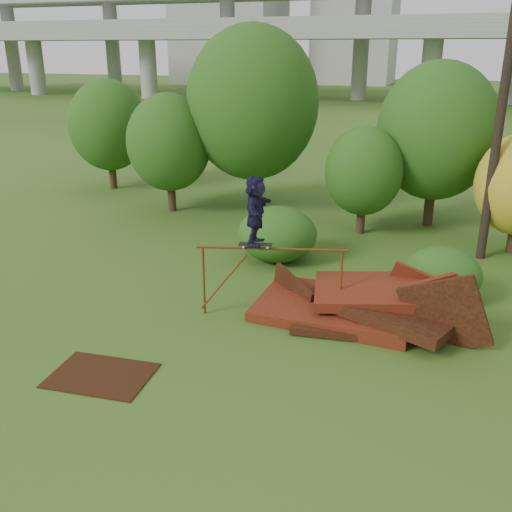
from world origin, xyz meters
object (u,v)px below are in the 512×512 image
(scrap_pile, at_px, (359,307))
(utility_pole, at_px, (505,83))
(skater, at_px, (256,210))
(flat_plate, at_px, (101,375))

(scrap_pile, xyz_separation_m, utility_pole, (2.98, 5.75, 5.04))
(scrap_pile, distance_m, utility_pole, 8.20)
(skater, distance_m, utility_pole, 8.77)
(skater, xyz_separation_m, utility_pole, (5.47, 6.33, 2.65))
(utility_pole, bearing_deg, flat_plate, -126.87)
(flat_plate, xyz_separation_m, utility_pole, (7.55, 10.07, 5.38))
(flat_plate, bearing_deg, utility_pole, 53.13)
(flat_plate, distance_m, utility_pole, 13.69)
(skater, bearing_deg, utility_pole, -48.30)
(scrap_pile, xyz_separation_m, skater, (-2.50, -0.58, 2.39))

